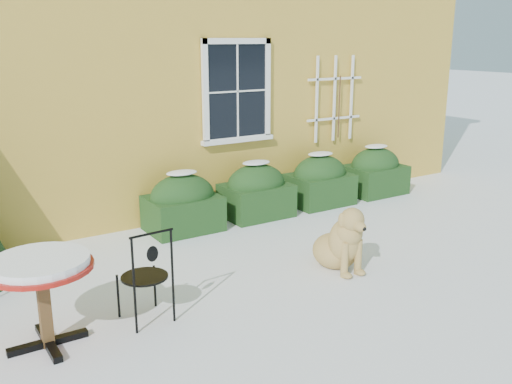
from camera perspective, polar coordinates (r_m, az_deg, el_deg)
ground at (r=6.76m, az=4.64°, el=-9.26°), size 80.00×80.00×0.00m
house at (r=12.46m, az=-15.74°, el=16.57°), size 12.40×8.40×6.40m
hedge_row at (r=9.50m, az=3.33°, el=0.56°), size 4.95×0.80×0.91m
bistro_table at (r=5.56m, az=-20.71°, el=-7.62°), size 0.95×0.95×0.88m
patio_chair_near at (r=5.86m, az=-10.91°, el=-8.17°), size 0.48×0.48×1.00m
dog at (r=7.12m, az=8.57°, el=-5.06°), size 0.61×0.96×0.87m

